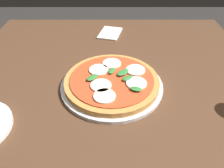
{
  "coord_description": "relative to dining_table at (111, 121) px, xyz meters",
  "views": [
    {
      "loc": [
        -0.49,
        -0.0,
        1.22
      ],
      "look_at": [
        0.06,
        -0.0,
        0.77
      ],
      "focal_mm": 34.92,
      "sensor_mm": 36.0,
      "label": 1
    }
  ],
  "objects": [
    {
      "name": "serving_tray",
      "position": [
        0.06,
        -0.0,
        0.11
      ],
      "size": [
        0.33,
        0.33,
        0.01
      ],
      "primitive_type": "cylinder",
      "color": "silver",
      "rests_on": "dining_table"
    },
    {
      "name": "napkin",
      "position": [
        0.45,
        0.01,
        0.1
      ],
      "size": [
        0.15,
        0.12,
        0.01
      ],
      "primitive_type": "cube",
      "rotation": [
        0.0,
        0.0,
        -0.25
      ],
      "color": "white",
      "rests_on": "dining_table"
    },
    {
      "name": "pizza",
      "position": [
        0.06,
        -0.0,
        0.12
      ],
      "size": [
        0.3,
        0.3,
        0.03
      ],
      "color": "#C6843F",
      "rests_on": "serving_tray"
    },
    {
      "name": "dining_table",
      "position": [
        0.0,
        0.0,
        0.0
      ],
      "size": [
        1.24,
        1.08,
        0.76
      ],
      "color": "#4C301E",
      "rests_on": "ground_plane"
    }
  ]
}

